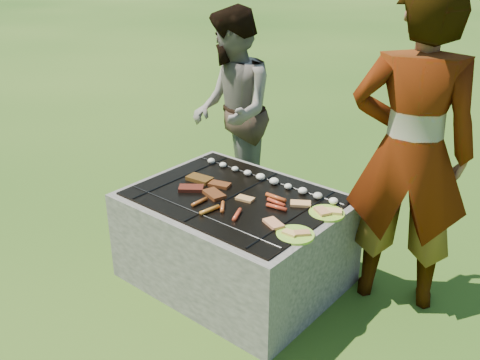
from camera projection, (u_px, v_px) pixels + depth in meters
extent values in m
plane|color=#224A12|center=(235.00, 277.00, 3.58)|extent=(60.00, 60.00, 0.00)
cube|color=#9B938A|center=(273.00, 216.00, 3.74)|extent=(1.30, 0.18, 0.60)
cube|color=gray|center=(190.00, 266.00, 3.17)|extent=(1.30, 0.18, 0.60)
cube|color=gray|center=(175.00, 213.00, 3.78)|extent=(0.18, 0.64, 0.60)
cube|color=gray|center=(308.00, 270.00, 3.13)|extent=(0.18, 0.64, 0.60)
cube|color=black|center=(235.00, 247.00, 3.48)|extent=(0.94, 0.64, 0.48)
sphere|color=#FF5914|center=(235.00, 217.00, 3.39)|extent=(0.10, 0.10, 0.10)
cube|color=black|center=(235.00, 196.00, 3.33)|extent=(1.20, 0.90, 0.01)
cylinder|color=black|center=(184.00, 177.00, 3.59)|extent=(0.01, 0.88, 0.01)
cylinder|color=black|center=(235.00, 195.00, 3.33)|extent=(0.01, 0.88, 0.01)
cylinder|color=black|center=(295.00, 217.00, 3.06)|extent=(0.01, 0.88, 0.01)
cylinder|color=black|center=(199.00, 214.00, 3.10)|extent=(1.18, 0.01, 0.01)
cylinder|color=black|center=(266.00, 179.00, 3.55)|extent=(1.18, 0.01, 0.01)
ellipsoid|color=beige|center=(211.00, 161.00, 3.80)|extent=(0.05, 0.05, 0.04)
ellipsoid|color=white|center=(223.00, 165.00, 3.73)|extent=(0.05, 0.05, 0.04)
ellipsoid|color=beige|center=(235.00, 169.00, 3.67)|extent=(0.05, 0.05, 0.03)
ellipsoid|color=#F2E2CD|center=(248.00, 173.00, 3.60)|extent=(0.05, 0.05, 0.04)
ellipsoid|color=white|center=(261.00, 177.00, 3.54)|extent=(0.06, 0.06, 0.04)
ellipsoid|color=white|center=(274.00, 181.00, 3.47)|extent=(0.06, 0.06, 0.04)
ellipsoid|color=white|center=(288.00, 186.00, 3.41)|extent=(0.05, 0.05, 0.03)
ellipsoid|color=white|center=(303.00, 191.00, 3.34)|extent=(0.06, 0.06, 0.04)
ellipsoid|color=beige|center=(318.00, 196.00, 3.28)|extent=(0.06, 0.06, 0.04)
ellipsoid|color=white|center=(334.00, 201.00, 3.21)|extent=(0.06, 0.06, 0.04)
cube|color=brown|center=(200.00, 179.00, 3.53)|extent=(0.18, 0.11, 0.02)
cube|color=#96451B|center=(220.00, 185.00, 3.45)|extent=(0.15, 0.11, 0.02)
cube|color=maroon|center=(191.00, 188.00, 3.40)|extent=(0.18, 0.16, 0.02)
cube|color=brown|center=(214.00, 194.00, 3.32)|extent=(0.17, 0.13, 0.02)
cylinder|color=#BE551F|center=(276.00, 197.00, 3.27)|extent=(0.14, 0.03, 0.03)
cylinder|color=#F04327|center=(276.00, 202.00, 3.21)|extent=(0.13, 0.03, 0.02)
cylinder|color=red|center=(277.00, 207.00, 3.15)|extent=(0.13, 0.04, 0.02)
cylinder|color=#CC4421|center=(223.00, 207.00, 3.16)|extent=(0.10, 0.11, 0.02)
cylinder|color=#F34428|center=(237.00, 214.00, 3.07)|extent=(0.08, 0.13, 0.02)
cylinder|color=#B85B1E|center=(200.00, 202.00, 3.22)|extent=(0.02, 0.12, 0.02)
cylinder|color=orange|center=(210.00, 210.00, 3.12)|extent=(0.04, 0.14, 0.03)
cube|color=tan|center=(245.00, 199.00, 3.27)|extent=(0.12, 0.08, 0.01)
cube|color=#E4B574|center=(273.00, 223.00, 2.98)|extent=(0.14, 0.11, 0.02)
cube|color=#E9A977|center=(301.00, 204.00, 3.21)|extent=(0.14, 0.13, 0.02)
cylinder|color=#DBEF39|center=(327.00, 213.00, 3.12)|extent=(0.22, 0.22, 0.01)
cube|color=#E6AB75|center=(322.00, 211.00, 3.11)|extent=(0.12, 0.10, 0.02)
cube|color=#F6D97E|center=(333.00, 211.00, 3.11)|extent=(0.12, 0.10, 0.02)
cylinder|color=#C6E035|center=(295.00, 235.00, 2.90)|extent=(0.27, 0.27, 0.01)
cube|color=#E2D374|center=(290.00, 233.00, 2.89)|extent=(0.08, 0.05, 0.01)
cube|color=tan|center=(302.00, 233.00, 2.89)|extent=(0.10, 0.10, 0.01)
imported|color=gray|center=(411.00, 153.00, 3.02)|extent=(0.83, 0.70, 1.93)
imported|color=gray|center=(232.00, 112.00, 4.24)|extent=(0.99, 1.00, 1.63)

